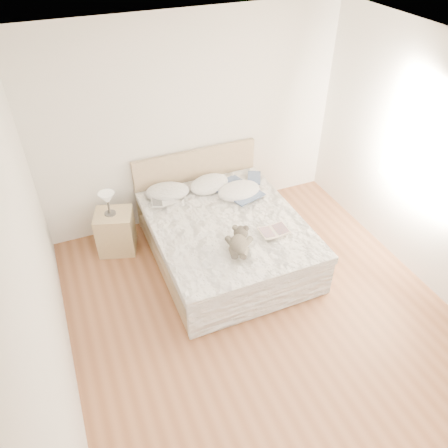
{
  "coord_description": "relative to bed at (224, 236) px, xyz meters",
  "views": [
    {
      "loc": [
        -1.61,
        -2.64,
        3.75
      ],
      "look_at": [
        -0.07,
        1.05,
        0.62
      ],
      "focal_mm": 35.0,
      "sensor_mm": 36.0,
      "label": 1
    }
  ],
  "objects": [
    {
      "name": "wall_right",
      "position": [
        2.0,
        -1.19,
        1.04
      ],
      "size": [
        0.02,
        4.5,
        2.7
      ],
      "primitive_type": "cube",
      "color": "white",
      "rests_on": "ground"
    },
    {
      "name": "wall_left",
      "position": [
        -2.0,
        -1.19,
        1.04
      ],
      "size": [
        0.02,
        4.5,
        2.7
      ],
      "primitive_type": "cube",
      "color": "white",
      "rests_on": "ground"
    },
    {
      "name": "bed",
      "position": [
        0.0,
        0.0,
        0.0
      ],
      "size": [
        1.72,
        2.14,
        1.0
      ],
      "color": "tan",
      "rests_on": "floor"
    },
    {
      "name": "pillow_right",
      "position": [
        0.37,
        0.4,
        0.33
      ],
      "size": [
        0.61,
        0.46,
        0.17
      ],
      "primitive_type": "ellipsoid",
      "rotation": [
        0.0,
        0.0,
        0.11
      ],
      "color": "white",
      "rests_on": "bed"
    },
    {
      "name": "floor",
      "position": [
        0.0,
        -1.19,
        -0.31
      ],
      "size": [
        4.0,
        4.5,
        0.0
      ],
      "primitive_type": "cube",
      "color": "brown",
      "rests_on": "ground"
    },
    {
      "name": "pillow_left",
      "position": [
        -0.48,
        0.74,
        0.33
      ],
      "size": [
        0.64,
        0.51,
        0.17
      ],
      "primitive_type": "ellipsoid",
      "rotation": [
        0.0,
        0.0,
        -0.22
      ],
      "color": "silver",
      "rests_on": "bed"
    },
    {
      "name": "window",
      "position": [
        1.99,
        -0.89,
        1.14
      ],
      "size": [
        0.02,
        1.3,
        1.1
      ],
      "primitive_type": "cube",
      "color": "white",
      "rests_on": "wall_right"
    },
    {
      "name": "photo_book",
      "position": [
        -0.59,
        0.55,
        0.32
      ],
      "size": [
        0.35,
        0.27,
        0.02
      ],
      "primitive_type": "cube",
      "rotation": [
        0.0,
        0.0,
        -0.18
      ],
      "color": "silver",
      "rests_on": "bed"
    },
    {
      "name": "childrens_book",
      "position": [
        0.4,
        -0.5,
        0.32
      ],
      "size": [
        0.35,
        0.24,
        0.02
      ],
      "primitive_type": "cube",
      "rotation": [
        0.0,
        0.0,
        -0.01
      ],
      "color": "#FFECCD",
      "rests_on": "bed"
    },
    {
      "name": "ceiling",
      "position": [
        0.0,
        -1.19,
        2.39
      ],
      "size": [
        4.0,
        4.5,
        0.0
      ],
      "primitive_type": "cube",
      "color": "white",
      "rests_on": "ground"
    },
    {
      "name": "wall_back",
      "position": [
        0.0,
        1.06,
        1.04
      ],
      "size": [
        4.0,
        0.02,
        2.7
      ],
      "primitive_type": "cube",
      "color": "white",
      "rests_on": "ground"
    },
    {
      "name": "nightstand",
      "position": [
        -1.22,
        0.64,
        -0.03
      ],
      "size": [
        0.55,
        0.52,
        0.56
      ],
      "primitive_type": "cube",
      "rotation": [
        0.0,
        0.0,
        -0.31
      ],
      "color": "tan",
      "rests_on": "floor"
    },
    {
      "name": "table_lamp",
      "position": [
        -1.24,
        0.65,
        0.47
      ],
      "size": [
        0.21,
        0.21,
        0.3
      ],
      "color": "#4B4642",
      "rests_on": "nightstand"
    },
    {
      "name": "blouse",
      "position": [
        0.37,
        0.43,
        0.32
      ],
      "size": [
        0.82,
        0.84,
        0.03
      ],
      "primitive_type": null,
      "rotation": [
        0.0,
        0.0,
        0.3
      ],
      "color": "#3B4D70",
      "rests_on": "bed"
    },
    {
      "name": "teddy_bear",
      "position": [
        -0.11,
        -0.65,
        0.34
      ],
      "size": [
        0.4,
        0.45,
        0.2
      ],
      "primitive_type": null,
      "rotation": [
        0.0,
        0.0,
        -0.42
      ],
      "color": "brown",
      "rests_on": "bed"
    },
    {
      "name": "pillow_middle",
      "position": [
        0.08,
        0.69,
        0.33
      ],
      "size": [
        0.66,
        0.56,
        0.17
      ],
      "primitive_type": "ellipsoid",
      "rotation": [
        0.0,
        0.0,
        0.34
      ],
      "color": "white",
      "rests_on": "bed"
    }
  ]
}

